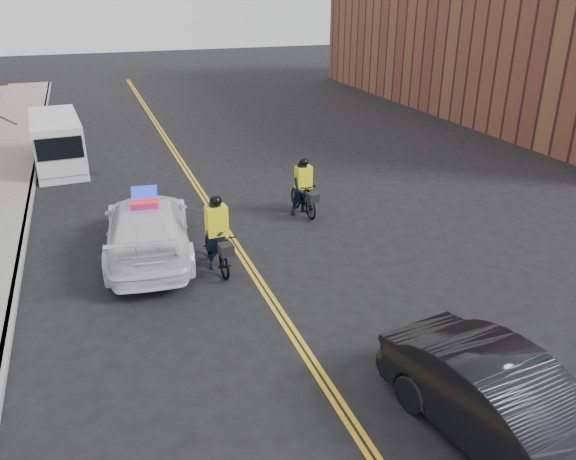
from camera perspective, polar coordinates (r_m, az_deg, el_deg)
The scene contains 10 objects.
ground at distance 13.90m, azimuth -1.49°, elevation -7.48°, with size 120.00×120.00×0.00m, color black.
center_line_left at distance 20.91m, azimuth -8.71°, elevation 3.27°, with size 0.10×60.00×0.01m, color gold.
center_line_right at distance 20.94m, azimuth -8.28°, elevation 3.33°, with size 0.10×60.00×0.01m, color gold.
curb at distance 20.70m, azimuth -24.95°, elevation 1.25°, with size 0.20×60.00×0.15m, color gray.
building_across at distance 39.03m, azimuth 22.67°, elevation 19.46°, with size 12.00×30.00×11.00m, color brown.
police_cruiser at distance 16.47m, azimuth -14.07°, elevation 0.25°, with size 2.96×6.00×1.84m.
dark_sedan at distance 10.27m, azimuth 21.55°, elevation -16.68°, with size 1.70×4.88×1.61m, color black.
cargo_van at distance 25.78m, azimuth -22.36°, elevation 8.11°, with size 2.27×5.29×2.17m.
cyclist_near at distance 15.36m, azimuth -7.13°, elevation -1.36°, with size 0.88×2.20×2.12m.
cyclist_far at distance 18.95m, azimuth 1.58°, elevation 3.86°, with size 0.92×1.98×1.97m.
Camera 1 is at (-3.72, -11.31, 7.17)m, focal length 35.00 mm.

